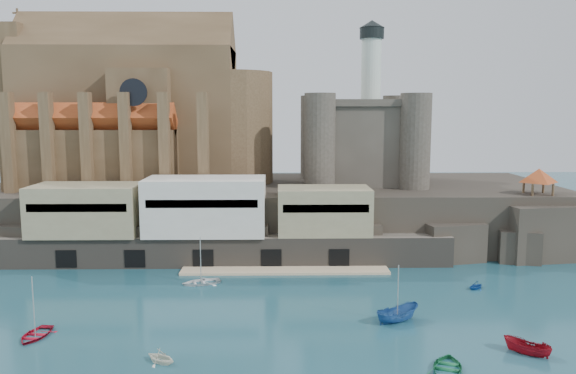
% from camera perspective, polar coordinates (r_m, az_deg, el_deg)
% --- Properties ---
extents(ground, '(300.00, 300.00, 0.00)m').
position_cam_1_polar(ground, '(65.07, -1.94, -13.02)').
color(ground, '#194552').
rests_on(ground, ground).
extents(promontory, '(100.00, 36.00, 10.00)m').
position_cam_1_polar(promontory, '(101.85, -1.67, -2.52)').
color(promontory, black).
rests_on(promontory, ground).
extents(quay, '(70.00, 12.00, 13.05)m').
position_cam_1_polar(quay, '(86.37, -8.47, -3.70)').
color(quay, '#5F574C').
rests_on(quay, ground).
extents(church, '(47.00, 25.93, 30.51)m').
position_cam_1_polar(church, '(105.77, -14.87, 6.97)').
color(church, brown).
rests_on(church, promontory).
extents(castle_keep, '(21.20, 21.20, 29.30)m').
position_cam_1_polar(castle_keep, '(103.11, 7.42, 5.03)').
color(castle_keep, '#413B33').
rests_on(castle_keep, promontory).
extents(rock_outcrop, '(14.50, 10.50, 8.70)m').
position_cam_1_polar(rock_outcrop, '(97.69, 23.88, -4.18)').
color(rock_outcrop, black).
rests_on(rock_outcrop, ground).
extents(pavilion, '(6.40, 6.40, 5.40)m').
position_cam_1_polar(pavilion, '(96.51, 24.12, 0.91)').
color(pavilion, brown).
rests_on(pavilion, rock_outcrop).
extents(boat_0, '(3.64, 1.44, 4.96)m').
position_cam_1_polar(boat_0, '(65.17, -24.27, -13.69)').
color(boat_0, '#B20D24').
rests_on(boat_0, ground).
extents(boat_1, '(2.88, 3.20, 3.16)m').
position_cam_1_polar(boat_1, '(55.56, -12.79, -16.98)').
color(boat_1, white).
rests_on(boat_1, ground).
extents(boat_2, '(2.88, 2.86, 5.56)m').
position_cam_1_polar(boat_2, '(64.79, 11.03, -13.26)').
color(boat_2, '#265493').
rests_on(boat_2, ground).
extents(boat_3, '(4.02, 2.36, 5.42)m').
position_cam_1_polar(boat_3, '(54.89, 15.93, -17.41)').
color(boat_3, '#176A3D').
rests_on(boat_3, ground).
extents(boat_5, '(2.39, 2.38, 4.45)m').
position_cam_1_polar(boat_5, '(60.47, 23.08, -15.32)').
color(boat_5, maroon).
rests_on(boat_5, ground).
extents(boat_6, '(2.32, 3.88, 5.23)m').
position_cam_1_polar(boat_6, '(77.46, -8.82, -9.68)').
color(boat_6, white).
rests_on(boat_6, ground).
extents(boat_7, '(2.50, 2.66, 2.65)m').
position_cam_1_polar(boat_7, '(78.46, 18.54, -9.77)').
color(boat_7, '#124599').
rests_on(boat_7, ground).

